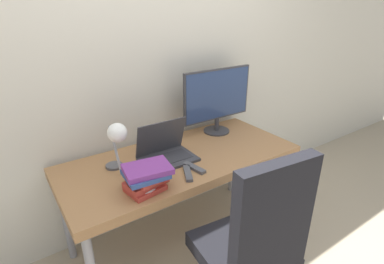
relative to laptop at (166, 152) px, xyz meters
The scene contains 10 objects.
wall_back 0.66m from the laptop, 75.33° to the left, with size 8.00×0.05×2.60m.
desk 0.16m from the laptop, 16.02° to the right, with size 1.62×0.72×0.72m.
laptop is the anchor object (origin of this frame).
monitor 0.65m from the laptop, 17.48° to the left, with size 0.62×0.21×0.51m.
desk_lamp 0.38m from the laptop, behind, with size 0.11×0.23×0.34m.
office_chair 0.81m from the laptop, 86.60° to the right, with size 0.61×0.61×1.10m.
book_stack 0.37m from the laptop, 136.42° to the right, with size 0.28×0.22×0.15m.
tv_remote 0.24m from the laptop, 70.17° to the right, with size 0.07×0.18×0.02m.
media_remote 0.26m from the laptop, 88.15° to the right, with size 0.11×0.17×0.02m.
game_controller 0.41m from the laptop, 134.92° to the right, with size 0.13×0.09×0.04m.
Camera 1 is at (-0.96, -1.18, 1.68)m, focal length 28.00 mm.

